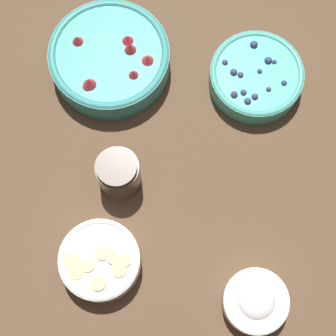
{
  "coord_description": "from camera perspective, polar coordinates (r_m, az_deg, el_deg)",
  "views": [
    {
      "loc": [
        -0.33,
        0.03,
        1.07
      ],
      "look_at": [
        -0.03,
        0.06,
        0.04
      ],
      "focal_mm": 60.0,
      "sensor_mm": 36.0,
      "label": 1
    }
  ],
  "objects": [
    {
      "name": "bowl_strawberries",
      "position": [
        1.17,
        -5.93,
        11.04
      ],
      "size": [
        0.25,
        0.25,
        0.08
      ],
      "color": "teal",
      "rests_on": "ground_plane"
    },
    {
      "name": "bowl_blueberries",
      "position": [
        1.17,
        8.93,
        9.16
      ],
      "size": [
        0.19,
        0.19,
        0.06
      ],
      "color": "#47AD9E",
      "rests_on": "ground_plane"
    },
    {
      "name": "ground_plane",
      "position": [
        1.12,
        3.25,
        0.64
      ],
      "size": [
        4.0,
        4.0,
        0.0
      ],
      "primitive_type": "plane",
      "color": "brown"
    },
    {
      "name": "bowl_cream",
      "position": [
        1.06,
        8.88,
        -13.23
      ],
      "size": [
        0.12,
        0.12,
        0.05
      ],
      "color": "white",
      "rests_on": "ground_plane"
    },
    {
      "name": "jar_chocolate",
      "position": [
        1.07,
        -5.03,
        -0.59
      ],
      "size": [
        0.08,
        0.08,
        0.1
      ],
      "color": "#4C3D33",
      "rests_on": "ground_plane"
    },
    {
      "name": "bowl_bananas",
      "position": [
        1.05,
        -6.92,
        -9.33
      ],
      "size": [
        0.15,
        0.15,
        0.06
      ],
      "color": "white",
      "rests_on": "ground_plane"
    }
  ]
}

